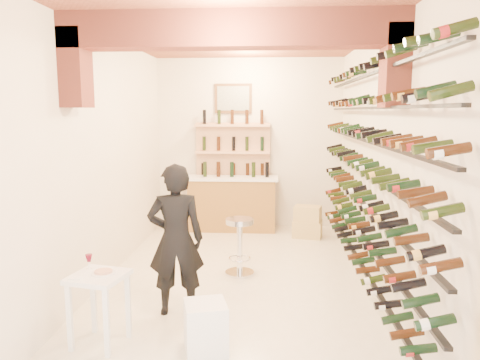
% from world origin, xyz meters
% --- Properties ---
extents(ground, '(6.00, 6.00, 0.00)m').
position_xyz_m(ground, '(0.00, 0.00, 0.00)').
color(ground, silver).
rests_on(ground, ground).
extents(room_shell, '(3.52, 6.02, 3.21)m').
position_xyz_m(room_shell, '(0.00, -0.26, 2.25)').
color(room_shell, silver).
rests_on(room_shell, ground).
extents(wine_rack, '(0.32, 5.70, 2.56)m').
position_xyz_m(wine_rack, '(1.53, 0.00, 1.55)').
color(wine_rack, black).
rests_on(wine_rack, ground).
extents(back_counter, '(1.70, 0.62, 1.29)m').
position_xyz_m(back_counter, '(-0.30, 2.65, 0.53)').
color(back_counter, olive).
rests_on(back_counter, ground).
extents(back_shelving, '(1.40, 0.31, 2.73)m').
position_xyz_m(back_shelving, '(-0.30, 2.89, 1.17)').
color(back_shelving, tan).
rests_on(back_shelving, ground).
extents(tasting_table, '(0.57, 0.57, 0.84)m').
position_xyz_m(tasting_table, '(-1.21, -1.73, 0.57)').
color(tasting_table, white).
rests_on(tasting_table, ground).
extents(white_stool, '(0.46, 0.46, 0.47)m').
position_xyz_m(white_stool, '(-0.18, -1.81, 0.23)').
color(white_stool, white).
rests_on(white_stool, ground).
extents(person, '(0.67, 0.50, 1.67)m').
position_xyz_m(person, '(-0.61, -1.00, 0.83)').
color(person, black).
rests_on(person, ground).
extents(chrome_barstool, '(0.40, 0.40, 0.78)m').
position_xyz_m(chrome_barstool, '(-0.00, 0.27, 0.45)').
color(chrome_barstool, silver).
rests_on(chrome_barstool, ground).
extents(crate_lower, '(0.56, 0.44, 0.30)m').
position_xyz_m(crate_lower, '(1.07, 2.20, 0.15)').
color(crate_lower, tan).
rests_on(crate_lower, ground).
extents(crate_upper, '(0.52, 0.42, 0.26)m').
position_xyz_m(crate_upper, '(1.07, 2.20, 0.43)').
color(crate_upper, tan).
rests_on(crate_upper, crate_lower).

